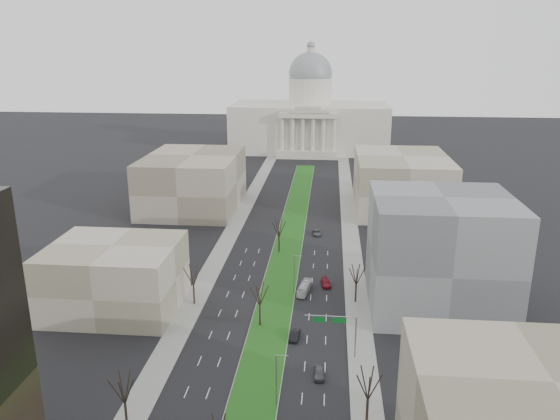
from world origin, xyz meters
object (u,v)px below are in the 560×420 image
Objects in this scene: car_black at (295,335)px; box_van at (304,288)px; car_grey_far at (317,233)px; car_red at (326,283)px; car_grey_near at (319,373)px.

car_black is 0.56× the size of box_van.
car_red is at bearing -92.66° from car_grey_far.
car_black is 0.91× the size of car_red.
car_grey_near is 12.88m from car_black.
car_red is at bearing 83.23° from car_black.
car_black is at bearing -82.66° from box_van.
car_red reaches higher than car_grey_far.
car_red is at bearing 49.43° from box_van.
car_red is (0.67, 36.20, -0.03)m from car_grey_near.
car_red is 0.62× the size of box_van.
car_black is 59.51m from car_grey_far.
car_grey_near is 0.89× the size of car_red.
car_black reaches higher than car_red.
car_grey_near is at bearing -95.72° from car_grey_far.
car_black is (-4.84, 11.93, -0.01)m from car_grey_near.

